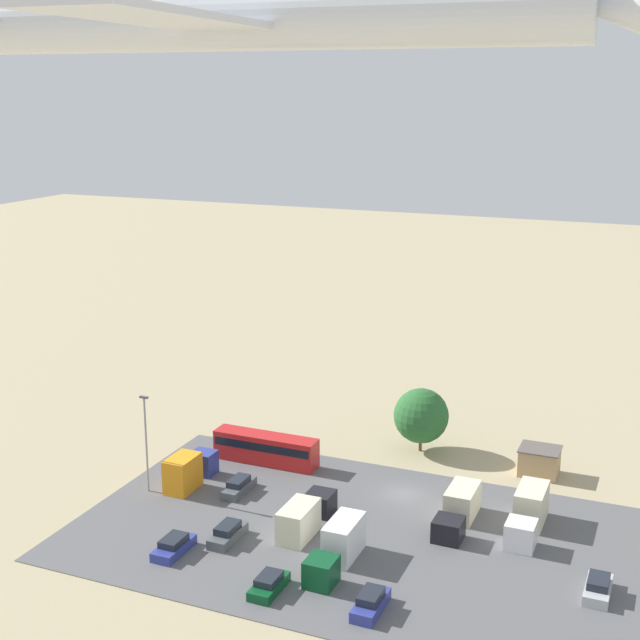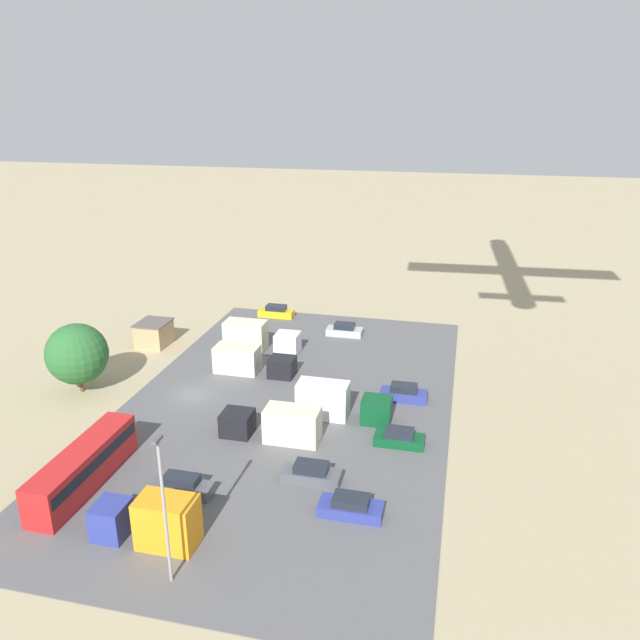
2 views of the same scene
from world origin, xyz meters
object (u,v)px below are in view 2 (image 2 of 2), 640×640
parked_car_5 (276,312)px  parked_truck_4 (151,521)px  parked_car_6 (351,507)px  parked_car_1 (399,438)px  parked_truck_3 (257,338)px  parked_truck_2 (277,424)px  bus (84,466)px  parked_truck_1 (338,402)px  parked_car_2 (345,330)px  parked_truck_0 (250,361)px  parked_car_3 (311,474)px  shed_building (154,333)px  parked_car_4 (404,393)px  parked_car_0 (182,486)px

parked_car_5 → parked_truck_4: bearing=6.6°
parked_car_6 → parked_car_5: bearing=-155.9°
parked_car_1 → parked_truck_3: 25.40m
parked_car_6 → parked_truck_2: size_ratio=0.53×
parked_car_6 → parked_truck_3: parked_truck_3 is taller
bus → parked_truck_2: bearing=39.1°
bus → parked_truck_2: (-9.98, 12.28, -0.32)m
parked_truck_1 → parked_truck_4: (19.67, -8.57, 0.08)m
parked_car_1 → parked_truck_2: (1.47, -10.52, 0.79)m
parked_car_2 → parked_truck_0: parked_truck_0 is taller
parked_car_3 → parked_truck_1: (-10.52, -0.09, 0.86)m
shed_building → parked_car_4: shed_building is taller
parked_car_4 → parked_truck_4: 28.43m
shed_building → parked_truck_0: (5.11, 13.89, -0.06)m
bus → parked_car_2: bearing=69.8°
parked_truck_1 → parked_truck_4: parked_truck_4 is taller
parked_car_4 → parked_truck_1: size_ratio=0.52×
parked_truck_4 → parked_car_4: bearing=-29.9°
parked_truck_4 → parked_car_0: bearing=4.8°
shed_building → parked_car_6: 39.27m
parked_car_1 → parked_truck_1: (-3.50, -6.12, 0.93)m
parked_car_0 → parked_car_5: parked_car_5 is taller
shed_building → parked_car_1: bearing=62.6°
parked_car_5 → parked_truck_2: size_ratio=0.54×
bus → parked_truck_3: 29.03m
parked_car_0 → parked_car_1: bearing=125.3°
parked_truck_4 → parked_car_3: bearing=-43.4°
bus → parked_car_0: size_ratio=2.43×
shed_building → parked_car_0: 31.39m
parked_car_0 → parked_car_6: 12.85m
parked_truck_2 → parked_car_0: bearing=153.4°
parked_car_4 → parked_truck_0: bearing=81.2°
bus → parked_car_0: (-0.72, 7.65, -1.09)m
parked_truck_3 → parked_truck_4: 33.68m
parked_car_0 → parked_car_3: 9.84m
parked_truck_0 → parked_truck_1: 13.58m
bus → parked_truck_1: parked_truck_1 is taller
shed_building → parked_car_5: bearing=138.8°
shed_building → parked_car_5: (-12.94, 11.32, -0.72)m
parked_car_0 → parked_truck_2: bearing=153.4°
parked_truck_3 → parked_car_0: bearing=7.0°
parked_truck_1 → parked_truck_2: 6.64m
parked_car_4 → parked_truck_0: (-2.62, -16.85, 0.65)m
parked_truck_0 → parked_truck_1: parked_truck_1 is taller
parked_car_2 → parked_truck_3: (7.14, -8.99, 0.94)m
parked_car_6 → parked_truck_4: (5.87, -12.39, 0.99)m
parked_car_5 → parked_truck_4: 45.62m
parked_car_5 → parked_car_0: bearing=6.9°
parked_truck_0 → parked_truck_4: size_ratio=1.21×
bus → parked_car_4: size_ratio=2.52×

